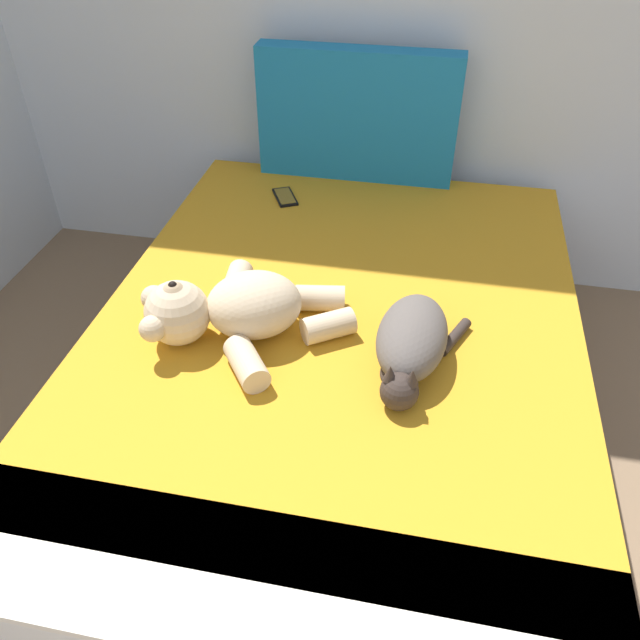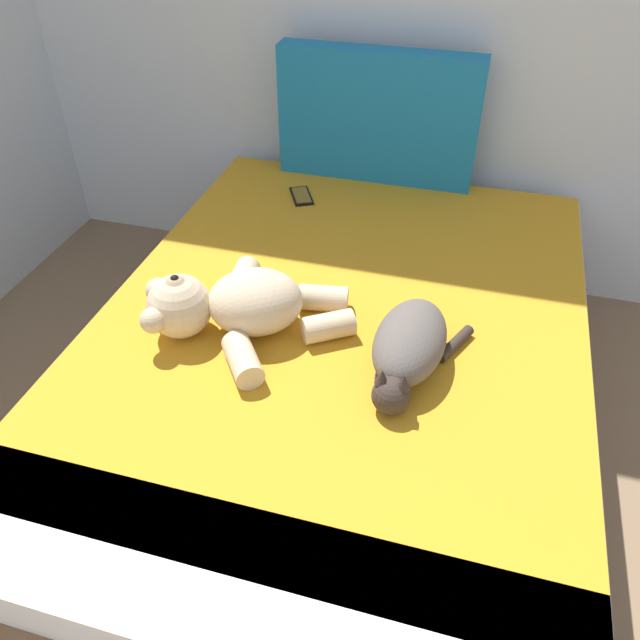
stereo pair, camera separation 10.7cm
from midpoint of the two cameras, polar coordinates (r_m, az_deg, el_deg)
The scene contains 5 objects.
bed at distance 2.07m, azimuth 0.02°, elevation -5.42°, with size 1.50×2.04×0.51m.
patterned_cushion at distance 2.61m, azimuth 2.14°, elevation 17.93°, with size 0.79×0.10×0.51m.
cat at distance 1.72m, azimuth 6.46°, elevation -2.07°, with size 0.27×0.42×0.15m.
teddy_bear at distance 1.82m, azimuth -9.57°, elevation 0.93°, with size 0.62×0.52×0.20m.
cell_phone at distance 2.53m, azimuth -4.42°, elevation 11.01°, with size 0.13×0.16×0.01m.
Camera 1 is at (1.88, 1.56, 1.70)m, focal length 35.43 mm.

